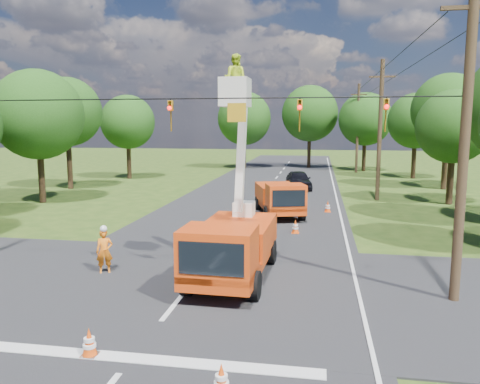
% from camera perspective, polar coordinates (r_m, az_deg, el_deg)
% --- Properties ---
extents(ground, '(140.00, 140.00, 0.00)m').
position_cam_1_polar(ground, '(33.63, 2.23, -1.13)').
color(ground, '#284514').
rests_on(ground, ground).
extents(road_main, '(12.00, 100.00, 0.06)m').
position_cam_1_polar(road_main, '(33.63, 2.23, -1.13)').
color(road_main, black).
rests_on(road_main, ground).
extents(road_cross, '(56.00, 10.00, 0.07)m').
position_cam_1_polar(road_cross, '(16.44, -5.98, -11.25)').
color(road_cross, black).
rests_on(road_cross, ground).
extents(stop_bar, '(9.00, 0.45, 0.02)m').
position_cam_1_polar(stop_bar, '(11.92, -13.07, -19.31)').
color(stop_bar, silver).
rests_on(stop_bar, ground).
extents(edge_line, '(0.12, 90.00, 0.02)m').
position_cam_1_polar(edge_line, '(33.40, 11.80, -1.36)').
color(edge_line, silver).
rests_on(edge_line, ground).
extents(bucket_truck, '(2.66, 6.30, 7.86)m').
position_cam_1_polar(bucket_truck, '(16.47, -0.92, -5.18)').
color(bucket_truck, '#CC3E0E').
rests_on(bucket_truck, ground).
extents(second_truck, '(3.57, 6.08, 2.15)m').
position_cam_1_polar(second_truck, '(28.20, 4.84, -0.67)').
color(second_truck, '#CC3E0E').
rests_on(second_truck, ground).
extents(ground_worker, '(0.72, 0.61, 1.67)m').
position_cam_1_polar(ground_worker, '(18.07, -16.19, -6.97)').
color(ground_worker, orange).
rests_on(ground_worker, ground).
extents(distant_car, '(2.66, 4.91, 1.59)m').
position_cam_1_polar(distant_car, '(40.09, 7.15, 1.48)').
color(distant_car, black).
rests_on(distant_car, ground).
extents(traffic_cone_0, '(0.38, 0.38, 0.71)m').
position_cam_1_polar(traffic_cone_0, '(12.15, -17.89, -17.07)').
color(traffic_cone_0, '#EB4A0C').
rests_on(traffic_cone_0, ground).
extents(traffic_cone_1, '(0.38, 0.38, 0.71)m').
position_cam_1_polar(traffic_cone_1, '(10.17, -2.29, -21.97)').
color(traffic_cone_1, '#EB4A0C').
rests_on(traffic_cone_1, ground).
extents(traffic_cone_2, '(0.38, 0.38, 0.71)m').
position_cam_1_polar(traffic_cone_2, '(20.74, 3.42, -6.05)').
color(traffic_cone_2, '#EB4A0C').
rests_on(traffic_cone_2, ground).
extents(traffic_cone_3, '(0.38, 0.38, 0.71)m').
position_cam_1_polar(traffic_cone_3, '(23.80, 6.77, -4.22)').
color(traffic_cone_3, '#EB4A0C').
rests_on(traffic_cone_3, ground).
extents(traffic_cone_6, '(0.38, 0.38, 0.71)m').
position_cam_1_polar(traffic_cone_6, '(29.81, 10.65, -1.78)').
color(traffic_cone_6, '#EB4A0C').
rests_on(traffic_cone_6, ground).
extents(pole_right_near, '(1.80, 0.30, 10.00)m').
position_cam_1_polar(pole_right_near, '(15.52, 25.73, 6.08)').
color(pole_right_near, '#4C3823').
rests_on(pole_right_near, ground).
extents(pole_right_mid, '(1.80, 0.30, 10.00)m').
position_cam_1_polar(pole_right_mid, '(35.18, 16.69, 7.30)').
color(pole_right_mid, '#4C3823').
rests_on(pole_right_mid, ground).
extents(pole_right_far, '(1.80, 0.30, 10.00)m').
position_cam_1_polar(pole_right_far, '(55.09, 14.15, 7.62)').
color(pole_right_far, '#4C3823').
rests_on(pole_right_far, ground).
extents(signal_span, '(18.00, 0.29, 1.07)m').
position_cam_1_polar(signal_span, '(15.05, 1.98, 9.78)').
color(signal_span, black).
rests_on(signal_span, ground).
extents(tree_left_d, '(6.20, 6.20, 9.24)m').
position_cam_1_polar(tree_left_d, '(35.56, -23.43, 8.62)').
color(tree_left_d, '#382616').
rests_on(tree_left_d, ground).
extents(tree_left_e, '(5.80, 5.80, 9.41)m').
position_cam_1_polar(tree_left_e, '(42.49, -20.36, 9.11)').
color(tree_left_e, '#382616').
rests_on(tree_left_e, ground).
extents(tree_left_f, '(5.40, 5.40, 8.40)m').
position_cam_1_polar(tree_left_f, '(48.78, -13.53, 8.27)').
color(tree_left_f, '#382616').
rests_on(tree_left_f, ground).
extents(tree_right_c, '(5.00, 5.00, 7.83)m').
position_cam_1_polar(tree_right_c, '(35.09, 24.60, 7.24)').
color(tree_right_c, '#382616').
rests_on(tree_right_c, ground).
extents(tree_right_d, '(6.00, 6.00, 9.70)m').
position_cam_1_polar(tree_right_d, '(43.25, 24.04, 9.14)').
color(tree_right_d, '#382616').
rests_on(tree_right_d, ground).
extents(tree_right_e, '(5.60, 5.60, 8.63)m').
position_cam_1_polar(tree_right_e, '(50.83, 20.64, 8.10)').
color(tree_right_e, '#382616').
rests_on(tree_right_e, ground).
extents(tree_far_a, '(6.60, 6.60, 9.50)m').
position_cam_1_polar(tree_far_a, '(58.65, 0.52, 8.95)').
color(tree_far_a, '#382616').
rests_on(tree_far_a, ground).
extents(tree_far_b, '(7.00, 7.00, 10.32)m').
position_cam_1_polar(tree_far_b, '(59.94, 8.51, 9.43)').
color(tree_far_b, '#382616').
rests_on(tree_far_b, ground).
extents(tree_far_c, '(6.20, 6.20, 9.18)m').
position_cam_1_polar(tree_far_c, '(57.16, 15.03, 8.56)').
color(tree_far_c, '#382616').
rests_on(tree_far_c, ground).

